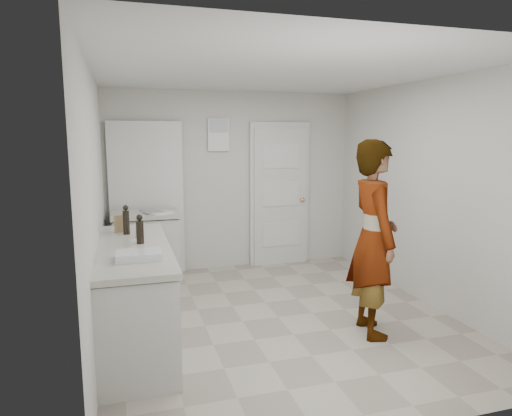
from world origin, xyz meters
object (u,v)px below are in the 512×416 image
object	(u,v)px
cake_mix_box	(120,224)
baking_dish	(139,256)
person	(373,239)
oil_cruet_a	(140,230)
spice_jar	(138,233)
oil_cruet_b	(126,220)
egg_bowl	(131,258)

from	to	relation	value
cake_mix_box	baking_dish	world-z (taller)	cake_mix_box
cake_mix_box	person	bearing A→B (deg)	-32.32
cake_mix_box	oil_cruet_a	world-z (taller)	oil_cruet_a
spice_jar	baking_dish	size ratio (longest dim) A/B	0.23
person	baking_dish	bearing A→B (deg)	102.22
cake_mix_box	spice_jar	distance (m)	0.34
person	cake_mix_box	world-z (taller)	person
cake_mix_box	baking_dish	size ratio (longest dim) A/B	0.49
oil_cruet_a	baking_dish	size ratio (longest dim) A/B	0.75
spice_jar	oil_cruet_b	bearing A→B (deg)	121.47
person	baking_dish	size ratio (longest dim) A/B	5.18
spice_jar	baking_dish	world-z (taller)	spice_jar
oil_cruet_b	baking_dish	bearing A→B (deg)	-85.32
baking_dish	oil_cruet_a	bearing A→B (deg)	86.59
person	egg_bowl	bearing A→B (deg)	102.89
person	oil_cruet_b	bearing A→B (deg)	77.77
oil_cruet_b	baking_dish	size ratio (longest dim) A/B	0.81
spice_jar	oil_cruet_a	xyz separation A→B (m)	(0.01, -0.28, 0.09)
cake_mix_box	spice_jar	size ratio (longest dim) A/B	2.15
cake_mix_box	oil_cruet_a	distance (m)	0.59
spice_jar	cake_mix_box	bearing A→B (deg)	119.99
person	oil_cruet_b	distance (m)	2.40
cake_mix_box	spice_jar	xyz separation A→B (m)	(0.17, -0.29, -0.05)
cake_mix_box	oil_cruet_b	bearing A→B (deg)	-71.04
person	oil_cruet_a	distance (m)	2.16
spice_jar	oil_cruet_b	distance (m)	0.23
person	spice_jar	xyz separation A→B (m)	(-2.12, 0.71, 0.04)
oil_cruet_b	baking_dish	distance (m)	1.00
person	cake_mix_box	xyz separation A→B (m)	(-2.29, 1.00, 0.08)
egg_bowl	baking_dish	bearing A→B (deg)	24.11
spice_jar	oil_cruet_a	bearing A→B (deg)	-88.73
person	spice_jar	world-z (taller)	person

